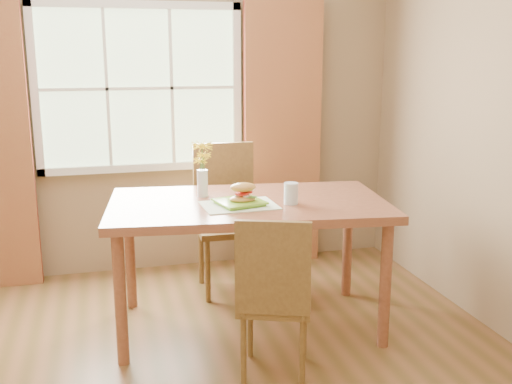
{
  "coord_description": "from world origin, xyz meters",
  "views": [
    {
      "loc": [
        -0.32,
        -2.97,
        1.79
      ],
      "look_at": [
        0.61,
        0.57,
        0.92
      ],
      "focal_mm": 42.0,
      "sensor_mm": 36.0,
      "label": 1
    }
  ],
  "objects": [
    {
      "name": "plate",
      "position": [
        0.49,
        0.53,
        0.87
      ],
      "size": [
        0.33,
        0.33,
        0.01
      ],
      "primitive_type": "cube",
      "rotation": [
        0.0,
        0.0,
        0.25
      ],
      "color": "#74B52D",
      "rests_on": "placemat"
    },
    {
      "name": "dining_table",
      "position": [
        0.57,
        0.62,
        0.77
      ],
      "size": [
        1.86,
        1.19,
        0.85
      ],
      "rotation": [
        0.0,
        0.0,
        -0.12
      ],
      "color": "brown",
      "rests_on": "room"
    },
    {
      "name": "chair_near",
      "position": [
        0.54,
        -0.07,
        0.52
      ],
      "size": [
        0.51,
        0.51,
        0.95
      ],
      "rotation": [
        0.0,
        0.0,
        -0.36
      ],
      "color": "brown",
      "rests_on": "room"
    },
    {
      "name": "window",
      "position": [
        0.0,
        1.87,
        1.5
      ],
      "size": [
        1.62,
        0.06,
        1.32
      ],
      "color": "#B3CE9C",
      "rests_on": "room"
    },
    {
      "name": "flower_vase",
      "position": [
        0.31,
        0.82,
        1.07
      ],
      "size": [
        0.15,
        0.15,
        0.36
      ],
      "color": "silver",
      "rests_on": "dining_table"
    },
    {
      "name": "water_glass",
      "position": [
        0.81,
        0.48,
        0.92
      ],
      "size": [
        0.09,
        0.09,
        0.13
      ],
      "color": "silver",
      "rests_on": "dining_table"
    },
    {
      "name": "curtain_right",
      "position": [
        1.15,
        1.78,
        1.1
      ],
      "size": [
        0.65,
        0.08,
        2.2
      ],
      "primitive_type": "cube",
      "color": "maroon",
      "rests_on": "room"
    },
    {
      "name": "croissant_sandwich",
      "position": [
        0.51,
        0.52,
        0.93
      ],
      "size": [
        0.18,
        0.12,
        0.12
      ],
      "rotation": [
        0.0,
        0.0,
        -0.05
      ],
      "color": "gold",
      "rests_on": "plate"
    },
    {
      "name": "chair_far",
      "position": [
        0.57,
        1.34,
        0.61
      ],
      "size": [
        0.48,
        0.48,
        1.11
      ],
      "rotation": [
        0.0,
        0.0,
        -0.04
      ],
      "color": "brown",
      "rests_on": "room"
    },
    {
      "name": "room",
      "position": [
        0.0,
        0.0,
        1.35
      ],
      "size": [
        4.24,
        3.84,
        2.74
      ],
      "color": "brown",
      "rests_on": "ground"
    },
    {
      "name": "placemat",
      "position": [
        0.48,
        0.52,
        0.86
      ],
      "size": [
        0.46,
        0.35,
        0.01
      ],
      "primitive_type": "cube",
      "rotation": [
        0.0,
        0.0,
        0.04
      ],
      "color": "silver",
      "rests_on": "dining_table"
    }
  ]
}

